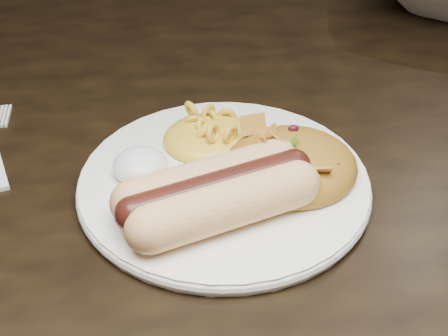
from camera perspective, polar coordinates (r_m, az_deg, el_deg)
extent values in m
cube|color=black|center=(0.70, -1.83, 5.25)|extent=(1.60, 0.90, 0.04)
cylinder|color=white|center=(0.55, 0.00, -1.34)|extent=(0.30, 0.30, 0.01)
cylinder|color=#FCB386|center=(0.49, -0.39, -3.27)|extent=(0.12, 0.07, 0.04)
cylinder|color=#FCB386|center=(0.52, -0.78, -0.99)|extent=(0.12, 0.07, 0.04)
cylinder|color=#39170C|center=(0.50, -0.59, -1.75)|extent=(0.13, 0.07, 0.03)
ellipsoid|color=gold|center=(0.58, -1.14, 3.42)|extent=(0.10, 0.10, 0.03)
ellipsoid|color=white|center=(0.55, -7.01, 0.61)|extent=(0.05, 0.05, 0.03)
ellipsoid|color=#C93E12|center=(0.55, 5.61, 0.75)|extent=(0.11, 0.10, 0.04)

